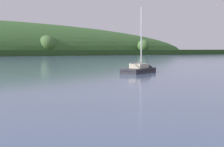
% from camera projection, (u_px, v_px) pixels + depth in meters
% --- Properties ---
extents(sailboat_near_mooring, '(9.12, 7.61, 13.05)m').
position_uv_depth(sailboat_near_mooring, '(141.00, 71.00, 60.90)').
color(sailboat_near_mooring, '#232328').
rests_on(sailboat_near_mooring, ground).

